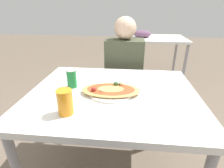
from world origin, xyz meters
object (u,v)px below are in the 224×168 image
(person_seated, at_px, (124,66))
(drink_glass, at_px, (65,102))
(soda_can, at_px, (72,79))
(pizza_main, at_px, (111,90))
(dining_table, at_px, (113,102))
(chair_far_seated, at_px, (124,80))

(person_seated, bearing_deg, drink_glass, 73.94)
(soda_can, relative_size, drink_glass, 0.91)
(person_seated, xyz_separation_m, pizza_main, (-0.06, -0.69, 0.07))
(person_seated, height_order, pizza_main, person_seated)
(soda_can, xyz_separation_m, drink_glass, (0.07, -0.32, 0.01))
(dining_table, relative_size, person_seated, 0.93)
(dining_table, xyz_separation_m, soda_can, (-0.29, 0.05, 0.14))
(chair_far_seated, height_order, person_seated, person_seated)
(soda_can, distance_m, drink_glass, 0.33)
(chair_far_seated, height_order, soda_can, chair_far_seated)
(dining_table, xyz_separation_m, person_seated, (0.05, 0.67, 0.03))
(dining_table, bearing_deg, soda_can, 170.50)
(drink_glass, bearing_deg, soda_can, 101.85)
(pizza_main, distance_m, soda_can, 0.29)
(soda_can, bearing_deg, dining_table, -9.50)
(dining_table, distance_m, person_seated, 0.68)
(person_seated, relative_size, pizza_main, 3.05)
(chair_far_seated, relative_size, pizza_main, 2.30)
(pizza_main, xyz_separation_m, soda_can, (-0.28, 0.07, 0.04))
(dining_table, height_order, chair_far_seated, chair_far_seated)
(dining_table, distance_m, chair_far_seated, 0.81)
(dining_table, bearing_deg, person_seated, 85.83)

